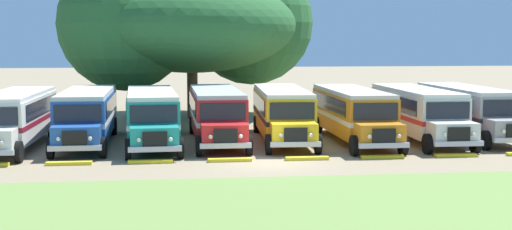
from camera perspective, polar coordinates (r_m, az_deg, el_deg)
ground_plane at (r=32.25m, az=1.14°, el=-3.81°), size 220.00×220.00×0.00m
foreground_grass_strip at (r=24.26m, az=3.93°, el=-7.12°), size 80.00×9.80×0.01m
parked_bus_slot_0 at (r=38.63m, az=-18.65°, el=-0.12°), size 2.86×10.86×2.82m
parked_bus_slot_1 at (r=38.97m, az=-13.34°, el=0.09°), size 2.78×10.85×2.82m
parked_bus_slot_2 at (r=38.01m, az=-8.33°, el=0.04°), size 3.10×10.89×2.82m
parked_bus_slot_3 at (r=38.74m, az=-3.18°, el=0.21°), size 2.74×10.85×2.82m
parked_bus_slot_4 at (r=39.15m, az=2.12°, el=0.27°), size 3.14×10.90×2.82m
parked_bus_slot_5 at (r=39.12m, az=7.75°, el=0.22°), size 2.71×10.84×2.82m
parked_bus_slot_6 at (r=40.31m, az=12.78°, el=0.29°), size 2.72×10.85×2.82m
parked_bus_slot_7 at (r=42.30m, az=16.54°, el=0.46°), size 2.76×10.85×2.82m
curb_wheelstop_1 at (r=32.67m, az=-14.70°, el=-3.75°), size 2.00×0.36×0.15m
curb_wheelstop_2 at (r=32.38m, az=-8.41°, el=-3.70°), size 2.00×0.36×0.15m
curb_wheelstop_3 at (r=32.48m, az=-2.10°, el=-3.61°), size 2.00×0.36×0.15m
curb_wheelstop_4 at (r=32.98m, az=4.11°, el=-3.47°), size 2.00×0.36×0.15m
curb_wheelstop_5 at (r=33.84m, az=10.06°, el=-3.31°), size 2.00×0.36×0.15m
curb_wheelstop_6 at (r=35.05m, az=15.65°, el=-3.12°), size 2.00×0.36×0.15m
broad_shade_tree at (r=50.82m, az=-5.19°, el=7.19°), size 17.92×15.47×11.23m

